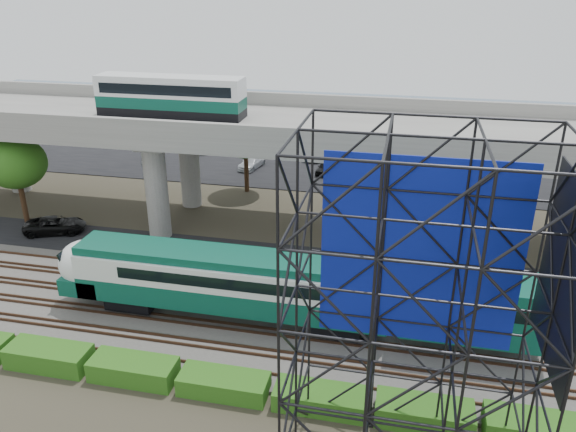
# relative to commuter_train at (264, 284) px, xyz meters

# --- Properties ---
(ground) EXTENTS (140.00, 140.00, 0.00)m
(ground) POSITION_rel_commuter_train_xyz_m (-1.53, -2.00, -2.88)
(ground) COLOR #474233
(ground) RESTS_ON ground
(ballast_bed) EXTENTS (90.00, 12.00, 0.20)m
(ballast_bed) POSITION_rel_commuter_train_xyz_m (-1.53, 0.00, -2.78)
(ballast_bed) COLOR slate
(ballast_bed) RESTS_ON ground
(service_road) EXTENTS (90.00, 5.00, 0.08)m
(service_road) POSITION_rel_commuter_train_xyz_m (-1.53, 8.50, -2.84)
(service_road) COLOR black
(service_road) RESTS_ON ground
(parking_lot) EXTENTS (90.00, 18.00, 0.08)m
(parking_lot) POSITION_rel_commuter_train_xyz_m (-1.53, 32.00, -2.84)
(parking_lot) COLOR black
(parking_lot) RESTS_ON ground
(harbor_water) EXTENTS (140.00, 40.00, 0.03)m
(harbor_water) POSITION_rel_commuter_train_xyz_m (-1.53, 54.00, -2.87)
(harbor_water) COLOR #486376
(harbor_water) RESTS_ON ground
(rail_tracks) EXTENTS (90.00, 9.52, 0.16)m
(rail_tracks) POSITION_rel_commuter_train_xyz_m (-1.53, -0.00, -2.60)
(rail_tracks) COLOR #472D1E
(rail_tracks) RESTS_ON ballast_bed
(commuter_train) EXTENTS (29.30, 3.06, 4.30)m
(commuter_train) POSITION_rel_commuter_train_xyz_m (0.00, 0.00, 0.00)
(commuter_train) COLOR black
(commuter_train) RESTS_ON rail_tracks
(overpass) EXTENTS (80.00, 12.00, 12.40)m
(overpass) POSITION_rel_commuter_train_xyz_m (-2.24, 14.00, 5.33)
(overpass) COLOR #9E9B93
(overpass) RESTS_ON ground
(scaffold_tower) EXTENTS (9.36, 6.36, 15.00)m
(scaffold_tower) POSITION_rel_commuter_train_xyz_m (8.49, -9.98, 4.59)
(scaffold_tower) COLOR black
(scaffold_tower) RESTS_ON ground
(hedge_strip) EXTENTS (34.60, 1.80, 1.20)m
(hedge_strip) POSITION_rel_commuter_train_xyz_m (-0.52, -6.30, -2.32)
(hedge_strip) COLOR #295814
(hedge_strip) RESTS_ON ground
(trees) EXTENTS (40.94, 16.94, 7.69)m
(trees) POSITION_rel_commuter_train_xyz_m (-6.19, 14.17, 2.69)
(trees) COLOR #382314
(trees) RESTS_ON ground
(suv) EXTENTS (5.34, 3.78, 1.35)m
(suv) POSITION_rel_commuter_train_xyz_m (-20.23, 9.11, -2.13)
(suv) COLOR black
(suv) RESTS_ON service_road
(parked_cars) EXTENTS (36.62, 9.74, 1.32)m
(parked_cars) POSITION_rel_commuter_train_xyz_m (-1.55, 31.57, -2.17)
(parked_cars) COLOR silver
(parked_cars) RESTS_ON parking_lot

